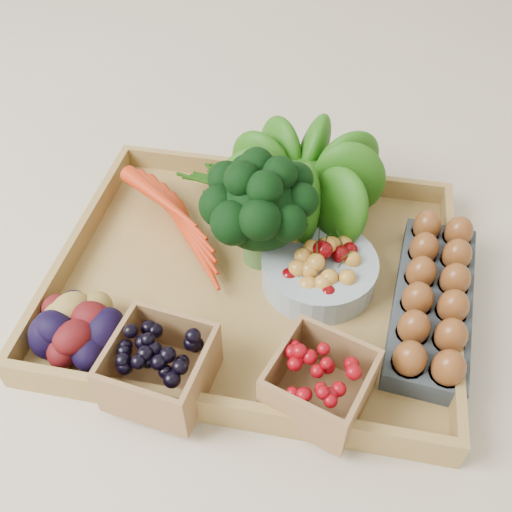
% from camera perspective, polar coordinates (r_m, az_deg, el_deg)
% --- Properties ---
extents(ground, '(4.00, 4.00, 0.00)m').
position_cam_1_polar(ground, '(0.83, 0.00, -2.86)').
color(ground, beige).
rests_on(ground, ground).
extents(tray, '(0.55, 0.45, 0.01)m').
position_cam_1_polar(tray, '(0.82, 0.00, -2.52)').
color(tray, '#A88546').
rests_on(tray, ground).
extents(carrots, '(0.19, 0.14, 0.05)m').
position_cam_1_polar(carrots, '(0.86, -6.98, 2.94)').
color(carrots, red).
rests_on(carrots, tray).
extents(lettuce, '(0.16, 0.16, 0.16)m').
position_cam_1_polar(lettuce, '(0.86, 4.84, 8.28)').
color(lettuce, '#17470B').
rests_on(lettuce, tray).
extents(broccoli, '(0.16, 0.16, 0.13)m').
position_cam_1_polar(broccoli, '(0.80, 0.43, 2.96)').
color(broccoli, black).
rests_on(broccoli, tray).
extents(cherry_bowl, '(0.16, 0.16, 0.04)m').
position_cam_1_polar(cherry_bowl, '(0.80, 6.30, -1.43)').
color(cherry_bowl, '#8C9EA5').
rests_on(cherry_bowl, tray).
extents(egg_carton, '(0.13, 0.29, 0.03)m').
position_cam_1_polar(egg_carton, '(0.80, 17.15, -4.51)').
color(egg_carton, '#353D44').
rests_on(egg_carton, tray).
extents(potatoes, '(0.14, 0.14, 0.08)m').
position_cam_1_polar(potatoes, '(0.75, -17.88, -6.30)').
color(potatoes, '#430A0D').
rests_on(potatoes, tray).
extents(punnet_blackberry, '(0.13, 0.13, 0.08)m').
position_cam_1_polar(punnet_blackberry, '(0.69, -9.57, -10.89)').
color(punnet_blackberry, black).
rests_on(punnet_blackberry, tray).
extents(punnet_raspberry, '(0.14, 0.14, 0.07)m').
position_cam_1_polar(punnet_raspberry, '(0.68, 6.37, -12.50)').
color(punnet_raspberry, maroon).
rests_on(punnet_raspberry, tray).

